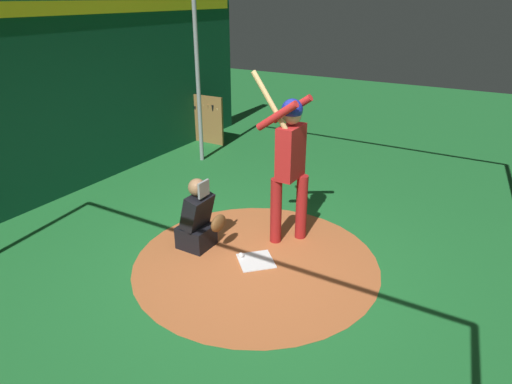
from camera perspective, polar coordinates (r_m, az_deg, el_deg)
The scene contains 9 objects.
ground_plane at distance 5.57m, azimuth 0.00°, elevation -8.96°, with size 26.21×26.21×0.00m, color #1E6B2D.
dirt_circle at distance 5.57m, azimuth 0.00°, elevation -8.94°, with size 3.02×3.02×0.01m, color #B76033.
home_plate at distance 5.56m, azimuth 0.00°, elevation -8.86°, with size 0.42×0.42×0.01m, color white.
batter at distance 5.57m, azimuth 4.36°, elevation 4.53°, with size 0.68×0.49×2.23m.
catcher at distance 5.74m, azimuth -7.44°, elevation -3.72°, with size 0.58×0.40×0.97m.
back_wall at distance 7.53m, azimuth -26.32°, elevation 9.97°, with size 0.23×10.21×3.01m.
cage_frame at distance 4.72m, azimuth 0.00°, elevation 15.40°, with size 5.73×5.42×3.37m.
bat_rack at distance 10.05m, azimuth -7.05°, elevation 9.19°, with size 1.18×0.21×1.05m.
baseball_0 at distance 5.61m, azimuth -1.96°, elevation -8.16°, with size 0.07×0.07×0.07m, color white.
Camera 1 is at (2.37, -4.03, 3.03)m, focal length 31.05 mm.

